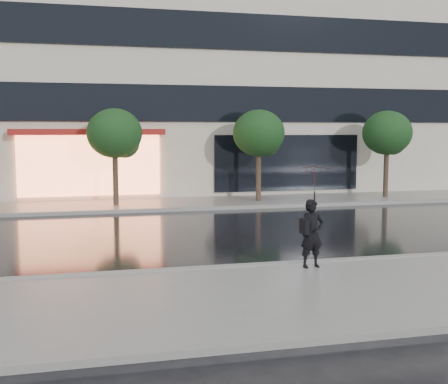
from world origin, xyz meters
name	(u,v)px	position (x,y,z in m)	size (l,w,h in m)	color
ground	(259,259)	(0.00, 0.00, 0.00)	(120.00, 120.00, 0.00)	black
sidewalk_near	(310,295)	(0.00, -3.25, 0.06)	(60.00, 4.50, 0.12)	slate
sidewalk_far	(188,203)	(0.00, 10.25, 0.06)	(60.00, 3.50, 0.12)	slate
curb_near	(272,266)	(0.00, -1.00, 0.07)	(60.00, 0.25, 0.14)	gray
curb_far	(196,209)	(0.00, 8.50, 0.07)	(60.00, 0.25, 0.14)	gray
office_building	(163,20)	(0.00, 17.97, 9.00)	(30.00, 12.76, 18.00)	beige
tree_mid_west	(116,135)	(-2.94, 10.03, 2.92)	(2.20, 2.20, 3.99)	#33261C
tree_mid_east	(260,135)	(3.06, 10.03, 2.92)	(2.20, 2.20, 3.99)	#33261C
tree_far_east	(388,135)	(9.06, 10.03, 2.92)	(2.20, 2.20, 3.99)	#33261C
pedestrian_with_umbrella	(314,197)	(0.78, -1.50, 1.68)	(1.13, 1.15, 2.28)	black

